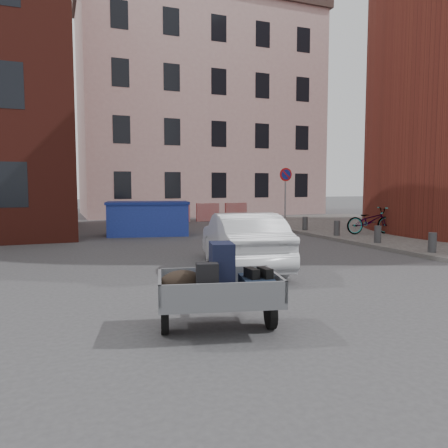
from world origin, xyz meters
name	(u,v)px	position (x,y,z in m)	size (l,w,h in m)	color
ground	(255,283)	(0.00, 0.00, 0.00)	(120.00, 120.00, 0.00)	#38383A
building_pink	(199,114)	(6.00, 22.00, 7.00)	(16.00, 8.00, 14.00)	#C29795
no_parking_sign	(286,185)	(6.00, 9.48, 2.01)	(0.60, 0.09, 2.65)	gray
bollards	(378,234)	(6.00, 3.40, 0.40)	(0.22, 9.02, 0.55)	#3A3A3D
barriers	(208,212)	(4.20, 15.00, 0.50)	(4.70, 0.18, 1.00)	red
trailer	(218,287)	(-1.75, -2.50, 0.61)	(1.81, 1.94, 1.20)	black
dumpster	(148,218)	(-0.29, 9.34, 0.68)	(3.46, 2.25, 1.34)	#1F3296
silver_car	(243,240)	(0.39, 1.54, 0.67)	(1.41, 4.04, 1.33)	#B9BCC2
bicycle	(370,221)	(7.54, 5.62, 0.63)	(0.68, 1.94, 1.02)	black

